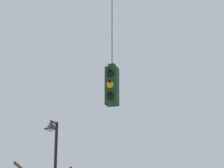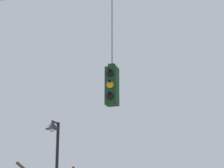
{
  "view_description": "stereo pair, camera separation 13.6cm",
  "coord_description": "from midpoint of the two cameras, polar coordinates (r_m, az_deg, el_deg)",
  "views": [
    {
      "loc": [
        4.67,
        -11.45,
        1.79
      ],
      "look_at": [
        1.31,
        0.08,
        5.18
      ],
      "focal_mm": 70.0,
      "sensor_mm": 36.0,
      "label": 1
    },
    {
      "loc": [
        4.8,
        -11.41,
        1.79
      ],
      "look_at": [
        1.31,
        0.08,
        5.18
      ],
      "focal_mm": 70.0,
      "sensor_mm": 36.0,
      "label": 2
    }
  ],
  "objects": [
    {
      "name": "traffic_light_over_intersection",
      "position": [
        12.47,
        0.3,
        -0.14
      ],
      "size": [
        0.34,
        0.46,
        3.75
      ],
      "color": "#143819"
    },
    {
      "name": "street_lamp",
      "position": [
        16.81,
        -7.38,
        -8.76
      ],
      "size": [
        0.52,
        0.89,
        4.98
      ],
      "color": "black",
      "rests_on": "ground_plane"
    }
  ]
}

